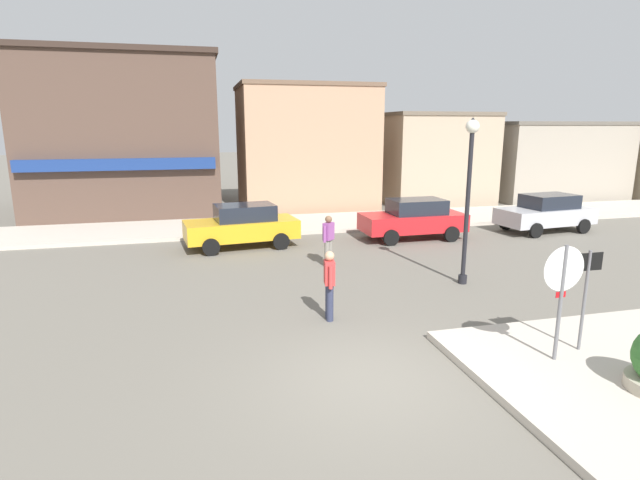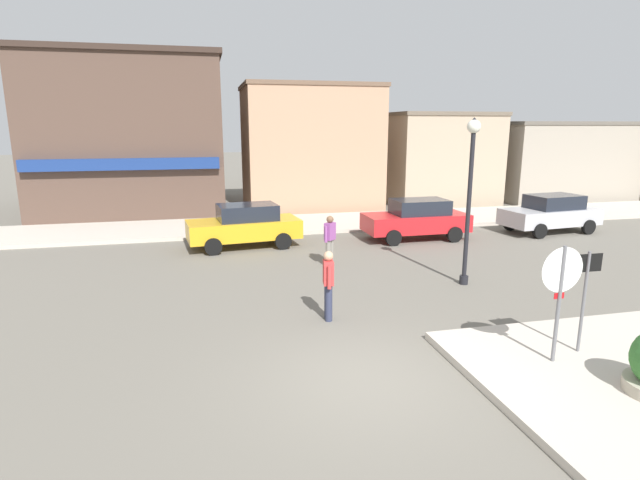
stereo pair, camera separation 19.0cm
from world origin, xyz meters
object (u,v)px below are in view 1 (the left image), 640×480
(parked_car_second, at_px, (413,218))
(one_way_sign, at_px, (585,290))
(lamp_post, at_px, (469,178))
(pedestrian_crossing_far, at_px, (329,283))
(stop_sign, at_px, (562,288))
(pedestrian_crossing_near, at_px, (328,239))
(parked_car_nearest, at_px, (242,225))
(parked_car_third, at_px, (546,212))

(parked_car_second, bearing_deg, one_way_sign, -96.87)
(lamp_post, bearing_deg, pedestrian_crossing_far, -158.76)
(stop_sign, bearing_deg, pedestrian_crossing_near, 106.60)
(lamp_post, bearing_deg, stop_sign, -100.85)
(lamp_post, distance_m, pedestrian_crossing_near, 4.65)
(parked_car_second, bearing_deg, pedestrian_crossing_near, -144.91)
(stop_sign, distance_m, parked_car_nearest, 11.74)
(pedestrian_crossing_far, bearing_deg, parked_car_second, 53.67)
(lamp_post, bearing_deg, parked_car_third, 38.53)
(parked_car_second, relative_size, parked_car_third, 0.97)
(stop_sign, distance_m, one_way_sign, 0.80)
(stop_sign, relative_size, lamp_post, 0.51)
(stop_sign, height_order, lamp_post, lamp_post)
(lamp_post, height_order, pedestrian_crossing_far, lamp_post)
(lamp_post, relative_size, parked_car_third, 1.09)
(one_way_sign, relative_size, parked_car_second, 0.52)
(parked_car_third, bearing_deg, pedestrian_crossing_near, -164.02)
(stop_sign, xyz_separation_m, lamp_post, (0.94, 4.91, 1.44))
(stop_sign, height_order, pedestrian_crossing_near, stop_sign)
(lamp_post, relative_size, pedestrian_crossing_near, 2.82)
(parked_car_nearest, height_order, pedestrian_crossing_near, pedestrian_crossing_near)
(stop_sign, relative_size, parked_car_second, 0.57)
(parked_car_nearest, bearing_deg, parked_car_third, -1.35)
(one_way_sign, xyz_separation_m, parked_car_nearest, (-5.37, 10.53, -0.52))
(lamp_post, distance_m, parked_car_second, 6.11)
(parked_car_third, relative_size, pedestrian_crossing_far, 2.58)
(parked_car_nearest, xyz_separation_m, pedestrian_crossing_far, (1.24, -7.55, 0.06))
(one_way_sign, xyz_separation_m, parked_car_third, (7.19, 10.23, -0.52))
(parked_car_third, bearing_deg, pedestrian_crossing_far, -147.37)
(pedestrian_crossing_near, bearing_deg, pedestrian_crossing_far, -104.77)
(lamp_post, xyz_separation_m, pedestrian_crossing_near, (-3.19, 2.65, -2.09))
(stop_sign, height_order, pedestrian_crossing_far, stop_sign)
(parked_car_second, height_order, parked_car_third, same)
(one_way_sign, height_order, pedestrian_crossing_far, one_way_sign)
(parked_car_second, distance_m, pedestrian_crossing_far, 9.07)
(lamp_post, bearing_deg, pedestrian_crossing_near, 140.31)
(pedestrian_crossing_near, bearing_deg, parked_car_second, 35.09)
(lamp_post, relative_size, parked_car_second, 1.13)
(parked_car_nearest, distance_m, parked_car_third, 12.57)
(parked_car_nearest, bearing_deg, stop_sign, -66.73)
(parked_car_nearest, height_order, parked_car_third, same)
(pedestrian_crossing_far, bearing_deg, stop_sign, -43.49)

